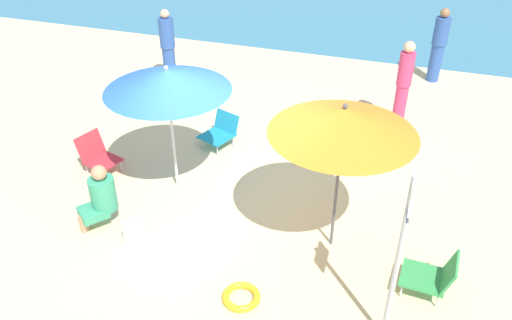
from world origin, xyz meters
TOP-DOWN VIEW (x-y plane):
  - ground_plane at (0.00, 0.00)m, footprint 40.00×40.00m
  - umbrella_blue at (-0.97, 0.12)m, footprint 1.81×1.81m
  - umbrella_orange at (1.59, -0.45)m, footprint 1.79×1.79m
  - beach_chair_a at (-2.38, 0.12)m, footprint 0.69×0.62m
  - beach_chair_b at (2.90, -0.95)m, footprint 0.64×0.53m
  - beach_chair_c at (-0.78, 1.51)m, footprint 0.68×0.73m
  - person_a at (2.12, 3.14)m, footprint 0.27×0.27m
  - person_b at (-1.55, -1.04)m, footprint 0.54×0.57m
  - person_c at (2.67, 5.54)m, footprint 0.31×0.31m
  - person_d at (-2.76, 3.56)m, footprint 0.31×0.31m
  - warning_sign at (2.44, -1.77)m, footprint 0.06×0.41m
  - swim_ring at (0.77, -1.76)m, footprint 0.46×0.46m
  - beach_bag at (-0.98, -1.19)m, footprint 0.35×0.30m

SIDE VIEW (x-z plane):
  - ground_plane at x=0.00m, z-range 0.00..0.00m
  - swim_ring at x=0.77m, z-range 0.00..0.08m
  - beach_bag at x=-0.98m, z-range 0.00..0.29m
  - beach_chair_c at x=-0.78m, z-range 0.00..0.56m
  - beach_chair_b at x=2.90m, z-range 0.00..0.58m
  - beach_chair_a at x=-2.38m, z-range -0.01..0.61m
  - person_b at x=-1.55m, z-range 0.00..0.96m
  - person_c at x=2.67m, z-range 0.01..1.61m
  - person_d at x=-2.76m, z-range 0.00..1.65m
  - person_a at x=2.12m, z-range 0.03..1.70m
  - warning_sign at x=2.44m, z-range 0.28..2.45m
  - umbrella_blue at x=-0.97m, z-range 0.79..2.81m
  - umbrella_orange at x=1.59m, z-range 0.83..2.95m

